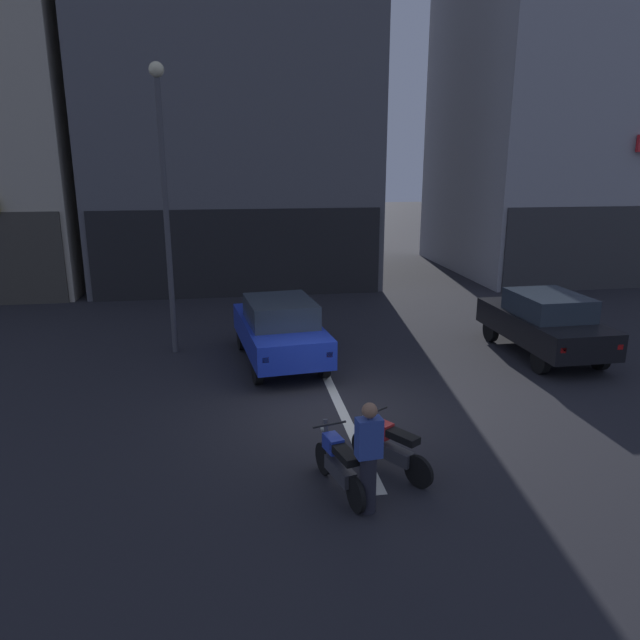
{
  "coord_description": "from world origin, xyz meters",
  "views": [
    {
      "loc": [
        -2.12,
        -10.6,
        4.87
      ],
      "look_at": [
        -0.16,
        2.0,
        1.4
      ],
      "focal_mm": 32.93,
      "sensor_mm": 36.0,
      "label": 1
    }
  ],
  "objects_px": {
    "motorcycle_blue_row_leftmost": "(338,463)",
    "street_lamp": "(164,185)",
    "person_by_motorcycles": "(369,457)",
    "car_blue_crossing_near": "(280,329)",
    "car_black_parked_kerbside": "(544,322)",
    "motorcycle_red_row_left_mid": "(390,447)"
  },
  "relations": [
    {
      "from": "car_blue_crossing_near",
      "to": "street_lamp",
      "type": "distance_m",
      "value": 4.52
    },
    {
      "from": "street_lamp",
      "to": "motorcycle_blue_row_leftmost",
      "type": "height_order",
      "value": "street_lamp"
    },
    {
      "from": "person_by_motorcycles",
      "to": "street_lamp",
      "type": "bearing_deg",
      "value": 112.85
    },
    {
      "from": "car_black_parked_kerbside",
      "to": "motorcycle_red_row_left_mid",
      "type": "bearing_deg",
      "value": -136.65
    },
    {
      "from": "car_black_parked_kerbside",
      "to": "motorcycle_red_row_left_mid",
      "type": "height_order",
      "value": "car_black_parked_kerbside"
    },
    {
      "from": "car_blue_crossing_near",
      "to": "car_black_parked_kerbside",
      "type": "height_order",
      "value": "same"
    },
    {
      "from": "motorcycle_blue_row_leftmost",
      "to": "person_by_motorcycles",
      "type": "distance_m",
      "value": 0.78
    },
    {
      "from": "motorcycle_blue_row_leftmost",
      "to": "street_lamp",
      "type": "bearing_deg",
      "value": 112.4
    },
    {
      "from": "car_blue_crossing_near",
      "to": "street_lamp",
      "type": "bearing_deg",
      "value": 153.98
    },
    {
      "from": "motorcycle_red_row_left_mid",
      "to": "street_lamp",
      "type": "bearing_deg",
      "value": 119.61
    },
    {
      "from": "car_black_parked_kerbside",
      "to": "person_by_motorcycles",
      "type": "xyz_separation_m",
      "value": [
        -6.09,
        -6.18,
        -0.03
      ]
    },
    {
      "from": "street_lamp",
      "to": "person_by_motorcycles",
      "type": "bearing_deg",
      "value": -67.15
    },
    {
      "from": "car_blue_crossing_near",
      "to": "street_lamp",
      "type": "relative_size",
      "value": 0.6
    },
    {
      "from": "car_blue_crossing_near",
      "to": "car_black_parked_kerbside",
      "type": "distance_m",
      "value": 6.77
    },
    {
      "from": "car_blue_crossing_near",
      "to": "motorcycle_red_row_left_mid",
      "type": "bearing_deg",
      "value": -77.29
    },
    {
      "from": "street_lamp",
      "to": "person_by_motorcycles",
      "type": "height_order",
      "value": "street_lamp"
    },
    {
      "from": "street_lamp",
      "to": "motorcycle_red_row_left_mid",
      "type": "xyz_separation_m",
      "value": [
        3.92,
        -6.9,
        -3.84
      ]
    },
    {
      "from": "motorcycle_blue_row_leftmost",
      "to": "person_by_motorcycles",
      "type": "relative_size",
      "value": 0.98
    },
    {
      "from": "motorcycle_blue_row_leftmost",
      "to": "car_black_parked_kerbside",
      "type": "bearing_deg",
      "value": 41.09
    },
    {
      "from": "street_lamp",
      "to": "motorcycle_blue_row_leftmost",
      "type": "bearing_deg",
      "value": -67.6
    },
    {
      "from": "street_lamp",
      "to": "motorcycle_blue_row_leftmost",
      "type": "xyz_separation_m",
      "value": [
        3.01,
        -7.3,
        -3.84
      ]
    },
    {
      "from": "motorcycle_blue_row_leftmost",
      "to": "person_by_motorcycles",
      "type": "height_order",
      "value": "person_by_motorcycles"
    }
  ]
}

